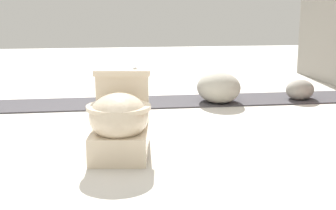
% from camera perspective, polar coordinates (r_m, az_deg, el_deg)
% --- Properties ---
extents(ground_plane, '(14.00, 14.00, 0.00)m').
position_cam_1_polar(ground_plane, '(3.11, -6.27, -5.12)').
color(ground_plane, beige).
extents(gravel_strip, '(0.56, 8.00, 0.01)m').
position_cam_1_polar(gravel_strip, '(4.46, -0.43, 0.41)').
color(gravel_strip, '#423F44').
rests_on(gravel_strip, ground).
extents(toilet, '(0.68, 0.46, 0.52)m').
position_cam_1_polar(toilet, '(2.93, -5.81, -1.71)').
color(toilet, beige).
rests_on(toilet, ground).
extents(boulder_near, '(0.51, 0.42, 0.29)m').
position_cam_1_polar(boulder_near, '(4.44, 6.19, 2.14)').
color(boulder_near, '#ADA899').
rests_on(boulder_near, ground).
extents(boulder_far, '(0.43, 0.42, 0.20)m').
position_cam_1_polar(boulder_far, '(4.74, 15.78, 1.80)').
color(boulder_far, gray).
rests_on(boulder_far, ground).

